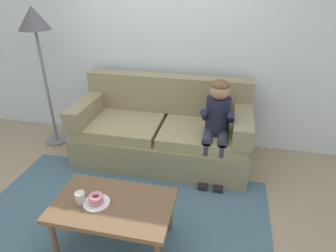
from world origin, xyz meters
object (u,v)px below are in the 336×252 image
toy_controller (97,184)px  donut (96,200)px  mug (80,197)px  floor_lamp (36,31)px  couch (163,132)px  person_child (217,121)px  coffee_table (113,208)px

toy_controller → donut: bearing=-60.7°
mug → floor_lamp: floor_lamp is taller
donut → floor_lamp: size_ratio=0.07×
mug → couch: bearing=76.8°
mug → floor_lamp: 2.14m
person_child → toy_controller: 1.46m
person_child → donut: person_child is taller
person_child → donut: size_ratio=9.18×
coffee_table → floor_lamp: 2.30m
donut → couch: bearing=81.9°
couch → mug: bearing=-103.2°
mug → toy_controller: mug is taller
coffee_table → floor_lamp: size_ratio=0.55×
couch → toy_controller: couch is taller
toy_controller → floor_lamp: (-0.95, 0.79, 1.44)m
couch → donut: (-0.20, -1.42, 0.12)m
mug → toy_controller: 0.87m
floor_lamp → donut: bearing=-48.6°
couch → coffee_table: (-0.08, -1.39, 0.04)m
floor_lamp → couch: bearing=-2.3°
person_child → coffee_table: bearing=-121.4°
couch → floor_lamp: 1.88m
mug → floor_lamp: bearing=128.3°
person_child → mug: (-0.98, -1.22, -0.19)m
toy_controller → floor_lamp: 1.89m
coffee_table → floor_lamp: bearing=134.6°
couch → floor_lamp: size_ratio=1.17×
couch → person_child: 0.75m
donut → mug: size_ratio=1.33×
couch → toy_controller: bearing=-127.5°
person_child → mug: person_child is taller
toy_controller → floor_lamp: size_ratio=0.13×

